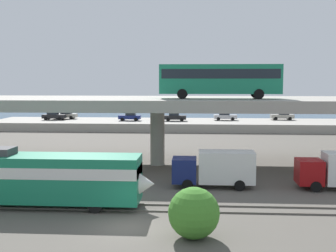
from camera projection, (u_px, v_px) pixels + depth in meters
ground_plane at (127, 227)px, 26.75m from camera, size 260.00×260.00×0.00m
rail_strip_near at (135, 211)px, 29.95m from camera, size 110.00×0.12×0.12m
rail_strip_far at (138, 204)px, 31.48m from camera, size 110.00×0.12×0.12m
train_locomotive at (43, 176)px, 30.94m from camera, size 16.24×3.04×4.18m
highway_overpass at (157, 105)px, 45.94m from camera, size 96.00×12.86×7.08m
transit_bus_on_overpass at (220, 78)px, 43.86m from camera, size 12.00×2.68×3.40m
service_truck_west at (216, 168)px, 36.61m from camera, size 6.80×2.46×3.04m
pier_parking_lot at (175, 125)px, 81.25m from camera, size 67.34×12.88×1.49m
parked_car_0 at (130, 117)px, 81.13m from camera, size 4.04×1.86×1.50m
parked_car_1 at (282, 116)px, 82.90m from camera, size 4.25×2.00×1.50m
parked_car_2 at (54, 116)px, 82.77m from camera, size 4.20×1.87×1.50m
parked_car_3 at (175, 117)px, 80.46m from camera, size 4.02×1.97×1.50m
parked_car_4 at (225, 116)px, 82.07m from camera, size 4.27×1.90×1.50m
parked_car_5 at (66, 115)px, 84.98m from camera, size 4.44×1.96×1.50m
harbor_water at (180, 118)px, 104.15m from camera, size 140.00×36.00×0.01m
shrub_right at (194, 213)px, 24.74m from camera, size 2.93×2.93×2.93m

